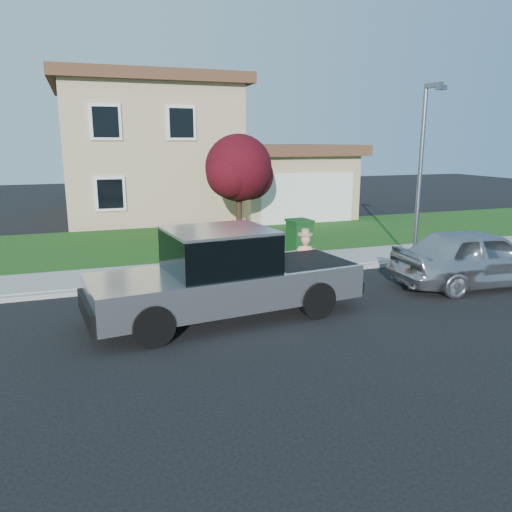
% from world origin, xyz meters
% --- Properties ---
extents(ground, '(80.00, 80.00, 0.00)m').
position_xyz_m(ground, '(0.00, 0.00, 0.00)').
color(ground, black).
rests_on(ground, ground).
extents(curb, '(40.00, 0.20, 0.12)m').
position_xyz_m(curb, '(1.00, 2.90, 0.06)').
color(curb, gray).
rests_on(curb, ground).
extents(sidewalk, '(40.00, 2.00, 0.15)m').
position_xyz_m(sidewalk, '(1.00, 4.00, 0.07)').
color(sidewalk, gray).
rests_on(sidewalk, ground).
extents(lawn, '(40.00, 7.00, 0.10)m').
position_xyz_m(lawn, '(1.00, 8.50, 0.05)').
color(lawn, '#164513').
rests_on(lawn, ground).
extents(house, '(14.00, 11.30, 6.85)m').
position_xyz_m(house, '(1.31, 16.38, 3.17)').
color(house, tan).
rests_on(house, ground).
extents(pickup_truck, '(6.21, 2.71, 1.98)m').
position_xyz_m(pickup_truck, '(-0.53, 0.15, 0.92)').
color(pickup_truck, black).
rests_on(pickup_truck, ground).
extents(woman, '(0.62, 0.51, 1.61)m').
position_xyz_m(woman, '(1.99, 1.48, 0.76)').
color(woman, '#EA9980').
rests_on(woman, ground).
extents(sedan, '(4.76, 2.20, 1.58)m').
position_xyz_m(sedan, '(6.50, 0.25, 0.79)').
color(sedan, '#B3B5BB').
rests_on(sedan, ground).
extents(ornamental_tree, '(2.92, 2.64, 4.01)m').
position_xyz_m(ornamental_tree, '(2.60, 9.03, 2.66)').
color(ornamental_tree, black).
rests_on(ornamental_tree, lawn).
extents(trash_bin, '(0.78, 0.87, 1.15)m').
position_xyz_m(trash_bin, '(3.35, 4.86, 0.73)').
color(trash_bin, '#103A13').
rests_on(trash_bin, sidewalk).
extents(street_lamp, '(0.32, 0.71, 5.44)m').
position_xyz_m(street_lamp, '(6.36, 2.69, 3.10)').
color(street_lamp, slate).
rests_on(street_lamp, ground).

